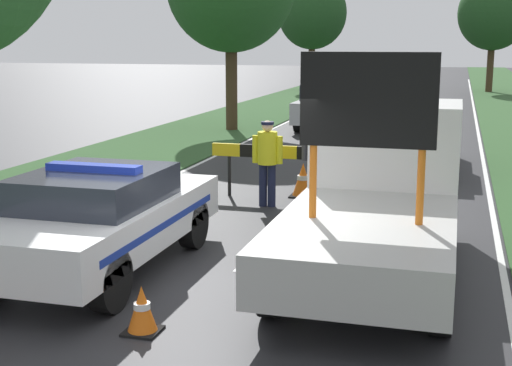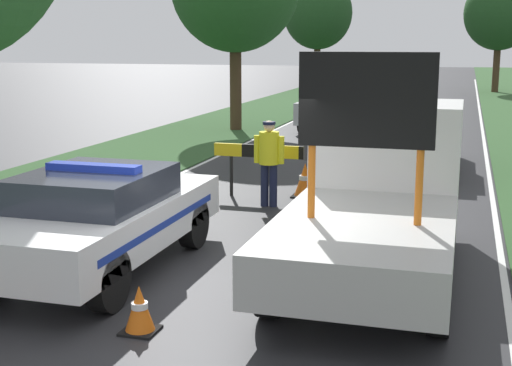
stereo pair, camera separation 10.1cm
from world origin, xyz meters
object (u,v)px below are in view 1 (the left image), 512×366
police_car (100,217)px  police_officer (267,156)px  traffic_cone_near_truck (303,180)px  queued_car_hatch_blue (366,86)px  pedestrian_civilian (318,154)px  roadside_tree_near_left (494,13)px  traffic_cone_behind_barrier (142,310)px  queued_car_suv_grey (417,135)px  road_barrier (297,155)px  queued_car_sedan_silver (327,106)px  work_truck (379,191)px  roadside_tree_mid_right (312,13)px  traffic_cone_near_police (403,205)px  queued_car_sedan_black (350,94)px

police_car → police_officer: size_ratio=2.73×
traffic_cone_near_truck → queued_car_hatch_blue: bearing=94.1°
pedestrian_civilian → roadside_tree_near_left: (4.34, 33.12, 3.72)m
traffic_cone_near_truck → traffic_cone_behind_barrier: bearing=-91.9°
police_officer → queued_car_suv_grey: (2.52, 5.13, -0.17)m
road_barrier → queued_car_sedan_silver: queued_car_sedan_silver is taller
traffic_cone_behind_barrier → pedestrian_civilian: bearing=84.1°
work_truck → roadside_tree_near_left: 36.85m
roadside_tree_mid_right → queued_car_sedan_silver: bearing=-76.9°
traffic_cone_near_truck → roadside_tree_near_left: size_ratio=0.10×
queued_car_suv_grey → pedestrian_civilian: bearing=71.7°
road_barrier → roadside_tree_mid_right: bearing=96.6°
traffic_cone_near_police → roadside_tree_mid_right: 33.74m
work_truck → road_barrier: size_ratio=1.49×
traffic_cone_near_truck → roadside_tree_near_left: roadside_tree_near_left is taller
traffic_cone_behind_barrier → queued_car_sedan_silver: 19.01m
work_truck → queued_car_hatch_blue: bearing=-78.9°
pedestrian_civilian → traffic_cone_near_truck: pedestrian_civilian is taller
work_truck → queued_car_suv_grey: work_truck is taller
traffic_cone_near_police → queued_car_sedan_silver: (-3.76, 13.27, 0.50)m
police_car → queued_car_suv_grey: bearing=73.6°
queued_car_suv_grey → work_truck: bearing=89.7°
queued_car_sedan_black → traffic_cone_near_police: bearing=101.2°
queued_car_sedan_black → police_car: bearing=89.7°
police_car → queued_car_sedan_black: size_ratio=1.10×
road_barrier → traffic_cone_near_truck: 0.66m
traffic_cone_behind_barrier → queued_car_suv_grey: bearing=78.7°
roadside_tree_near_left → roadside_tree_mid_right: 10.96m
traffic_cone_behind_barrier → queued_car_sedan_black: size_ratio=0.13×
police_officer → queued_car_sedan_black: size_ratio=0.40×
work_truck → police_car: bearing=23.1°
traffic_cone_behind_barrier → queued_car_suv_grey: (2.27, 11.42, 0.56)m
police_car → roadside_tree_near_left: size_ratio=0.65×
police_car → work_truck: bearing=24.4°
queued_car_sedan_silver → queued_car_hatch_blue: queued_car_sedan_silver is taller
road_barrier → queued_car_hatch_blue: queued_car_hatch_blue is taller
traffic_cone_near_truck → roadside_tree_mid_right: 31.67m
work_truck → queued_car_suv_grey: 8.29m
roadside_tree_mid_right → traffic_cone_near_police: bearing=-75.8°
pedestrian_civilian → traffic_cone_near_truck: (-0.44, 0.74, -0.68)m
queued_car_suv_grey → police_car: bearing=68.7°
work_truck → traffic_cone_near_police: size_ratio=8.12×
police_officer → queued_car_suv_grey: police_officer is taller
police_officer → queued_car_sedan_silver: (-1.13, 12.66, -0.17)m
traffic_cone_near_police → roadside_tree_near_left: roadside_tree_near_left is taller
police_officer → queued_car_sedan_black: 18.21m
traffic_cone_near_truck → queued_car_sedan_black: size_ratio=0.17×
road_barrier → work_truck: bearing=-66.5°
roadside_tree_near_left → road_barrier: bearing=-98.4°
work_truck → police_officer: 4.00m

